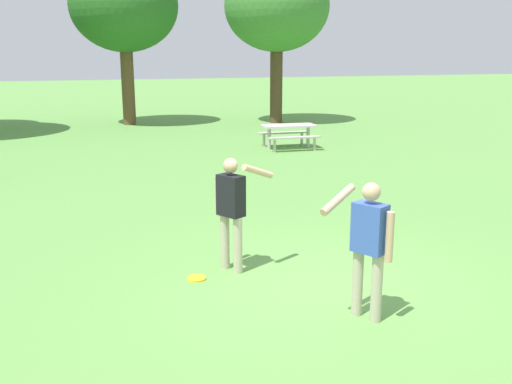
# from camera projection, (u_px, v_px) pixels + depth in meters

# --- Properties ---
(ground_plane) EXTENTS (120.00, 120.00, 0.00)m
(ground_plane) POSITION_uv_depth(u_px,v_px,m) (317.00, 286.00, 7.81)
(ground_plane) COLOR #609947
(person_thrower) EXTENTS (0.83, 0.55, 1.64)m
(person_thrower) POSITION_uv_depth(u_px,v_px,m) (368.00, 241.00, 6.63)
(person_thrower) COLOR #B7AD93
(person_thrower) RESTS_ON ground
(person_catcher) EXTENTS (0.83, 0.55, 1.64)m
(person_catcher) POSITION_uv_depth(u_px,v_px,m) (232.00, 206.00, 8.14)
(person_catcher) COLOR #B7AD93
(person_catcher) RESTS_ON ground
(frisbee) EXTENTS (0.27, 0.27, 0.03)m
(frisbee) POSITION_uv_depth(u_px,v_px,m) (197.00, 278.00, 8.03)
(frisbee) COLOR yellow
(frisbee) RESTS_ON ground
(picnic_table_far) EXTENTS (1.76, 1.49, 0.77)m
(picnic_table_far) POSITION_uv_depth(u_px,v_px,m) (289.00, 131.00, 18.66)
(picnic_table_far) COLOR beige
(picnic_table_far) RESTS_ON ground
(tree_far_right) EXTENTS (4.44, 4.44, 6.79)m
(tree_far_right) POSITION_uv_depth(u_px,v_px,m) (124.00, 6.00, 23.84)
(tree_far_right) COLOR brown
(tree_far_right) RESTS_ON ground
(tree_slender_mid) EXTENTS (4.45, 4.45, 6.81)m
(tree_slender_mid) POSITION_uv_depth(u_px,v_px,m) (277.00, 7.00, 24.48)
(tree_slender_mid) COLOR #4C3823
(tree_slender_mid) RESTS_ON ground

